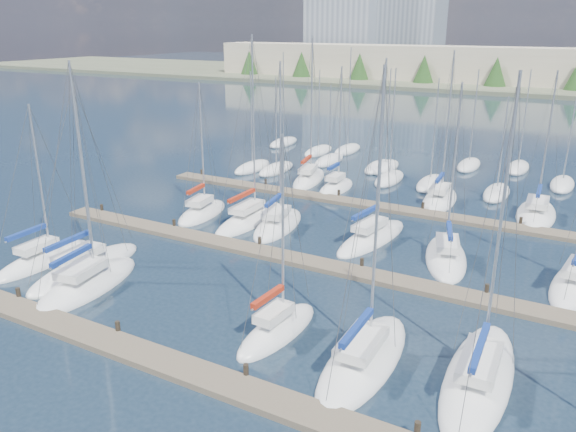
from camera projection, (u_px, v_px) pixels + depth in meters
The scene contains 21 objects.
ground at pixel (456, 147), 74.78m from camera, with size 400.00×400.00×0.00m, color #203040.
dock_near at pixel (166, 363), 26.84m from camera, with size 44.00×1.93×1.10m.
dock_mid at pixel (302, 261), 38.41m from camera, with size 44.00×1.93×1.10m.
dock_far at pixel (376, 206), 49.97m from camera, with size 44.00×1.93×1.10m.
sailboat_h at pixel (202, 213), 48.14m from camera, with size 3.72×7.23×11.84m.
sailboat_l at pixel (446, 257), 38.95m from camera, with size 5.01×8.85×12.77m.
sailboat_j at pixel (278, 224), 45.27m from camera, with size 4.20×8.49×13.65m.
sailboat_n at pixel (309, 179), 58.57m from camera, with size 4.27×8.78×15.11m.
sailboat_i at pixel (250, 219), 46.60m from camera, with size 2.94×9.71×15.53m.
sailboat_q at pixel (536, 214), 47.81m from camera, with size 3.58×9.04×12.78m.
sailboat_a at pixel (43, 260), 38.51m from camera, with size 2.79×7.99×11.44m.
sailboat_k at pixel (372, 238), 42.49m from camera, with size 3.76×9.56×14.04m.
sailboat_d at pixel (277, 330), 29.63m from camera, with size 2.48×6.79×11.29m.
sailboat_e at pixel (364, 359), 27.09m from camera, with size 3.21×9.42×14.67m.
sailboat_o at pixel (336, 187), 55.48m from camera, with size 2.64×6.63×12.54m.
sailboat_b at pixel (86, 268), 37.23m from camera, with size 3.46×9.59×12.89m.
sailboat_f at pixel (479, 377), 25.70m from camera, with size 3.30×10.49×14.55m.
sailboat_p at pixel (440, 199), 51.73m from camera, with size 3.50×8.59×14.15m.
sailboat_c at pixel (88, 284), 34.95m from camera, with size 4.57×9.09×14.35m.
distant_boats at pixel (383, 166), 63.28m from camera, with size 36.93×20.75×13.30m.
shoreline at pixel (488, 55), 152.63m from camera, with size 400.00×60.00×38.00m.
Camera 1 is at (16.37, -15.31, 15.51)m, focal length 35.00 mm.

